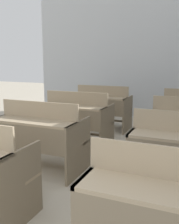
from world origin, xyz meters
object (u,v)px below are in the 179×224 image
at_px(bench_second_left, 39,135).
at_px(bench_back_left, 102,107).
at_px(bench_front_right, 173,216).
at_px(bench_third_left, 76,118).

height_order(bench_second_left, bench_back_left, same).
bearing_deg(bench_second_left, bench_front_right, -33.57).
xyz_separation_m(bench_second_left, bench_back_left, (-0.00, 2.43, 0.00)).
bearing_deg(bench_back_left, bench_third_left, -91.06).
bearing_deg(bench_second_left, bench_back_left, 90.11).
relative_size(bench_front_right, bench_back_left, 1.00).
bearing_deg(bench_third_left, bench_front_right, -52.06).
relative_size(bench_second_left, bench_third_left, 1.00).
height_order(bench_front_right, bench_second_left, same).
bearing_deg(bench_front_right, bench_second_left, 146.43).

